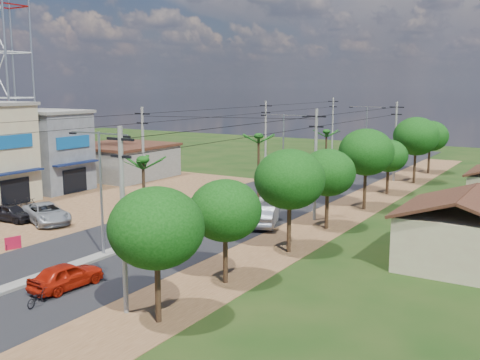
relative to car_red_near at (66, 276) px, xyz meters
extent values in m
plane|color=black|center=(-2.51, 5.25, -0.71)|extent=(160.00, 160.00, 0.00)
cube|color=black|center=(-2.51, 20.25, -0.69)|extent=(12.00, 110.00, 0.04)
cube|color=#605E56|center=(-2.51, 23.25, -0.62)|extent=(1.00, 90.00, 0.18)
cube|color=#51361B|center=(-17.51, 13.25, -0.69)|extent=(18.00, 46.00, 0.04)
cube|color=#51361B|center=(5.99, 20.25, -0.70)|extent=(5.00, 90.00, 0.03)
cube|color=#0F1A41|center=(-20.11, 12.25, 2.39)|extent=(0.80, 5.40, 0.15)
cube|color=black|center=(-20.46, 12.25, 0.59)|extent=(0.10, 3.00, 2.40)
cube|color=navy|center=(-20.43, 12.25, 5.14)|extent=(0.12, 4.20, 1.20)
cube|color=#4B4D52|center=(-24.51, 19.25, 3.29)|extent=(8.00, 6.00, 8.00)
cube|color=#605E56|center=(-24.51, 19.25, 7.44)|extent=(8.40, 6.40, 0.30)
cube|color=#0F1A41|center=(-20.11, 19.25, 2.39)|extent=(0.80, 5.40, 0.15)
cube|color=black|center=(-20.46, 19.25, 0.59)|extent=(0.10, 3.00, 2.40)
cube|color=navy|center=(-20.43, 19.25, 4.49)|extent=(0.12, 4.20, 1.20)
cube|color=#605E56|center=(-23.51, 29.25, 1.09)|extent=(10.00, 10.00, 3.60)
cube|color=#321810|center=(-23.51, 29.25, 3.09)|extent=(10.40, 10.40, 0.30)
cylinder|color=gray|center=(-27.91, 17.65, 18.29)|extent=(0.24, 0.24, 38.00)
cylinder|color=gray|center=(-27.91, 20.85, 18.29)|extent=(0.24, 0.24, 38.00)
cylinder|color=gray|center=(-31.11, 20.85, 18.29)|extent=(0.24, 0.24, 38.00)
cube|color=tan|center=(17.49, 15.25, 0.94)|extent=(7.00, 7.00, 3.30)
cylinder|color=black|center=(6.99, -0.75, 1.39)|extent=(0.28, 0.28, 4.20)
ellipsoid|color=black|center=(6.99, -0.75, 3.79)|extent=(4.40, 4.40, 3.74)
cylinder|color=black|center=(6.79, 5.25, 1.21)|extent=(0.28, 0.28, 3.85)
ellipsoid|color=black|center=(6.79, 5.25, 3.41)|extent=(4.00, 4.00, 3.40)
cylinder|color=black|center=(7.19, 12.25, 1.56)|extent=(0.28, 0.28, 4.55)
ellipsoid|color=black|center=(7.19, 12.25, 4.16)|extent=(4.60, 4.60, 3.91)
cylinder|color=black|center=(6.89, 19.25, 1.32)|extent=(0.28, 0.28, 4.06)
ellipsoid|color=black|center=(6.89, 19.25, 3.64)|extent=(4.20, 4.20, 3.57)
cylinder|color=black|center=(7.09, 27.25, 1.67)|extent=(0.28, 0.28, 4.76)
ellipsoid|color=black|center=(7.09, 27.25, 4.39)|extent=(4.80, 4.80, 4.08)
cylinder|color=black|center=(6.69, 35.25, 1.11)|extent=(0.28, 0.28, 3.64)
ellipsoid|color=black|center=(6.69, 35.25, 3.19)|extent=(3.80, 3.80, 3.23)
cylinder|color=black|center=(7.29, 43.25, 1.74)|extent=(0.28, 0.28, 4.90)
ellipsoid|color=black|center=(7.29, 43.25, 4.54)|extent=(5.00, 5.00, 4.25)
cylinder|color=black|center=(6.99, 51.25, 1.46)|extent=(0.28, 0.28, 4.34)
ellipsoid|color=black|center=(6.99, 51.25, 3.94)|extent=(4.40, 4.40, 3.74)
cylinder|color=black|center=(-2.51, 9.25, 2.19)|extent=(0.22, 0.22, 5.80)
cylinder|color=black|center=(-2.51, 25.25, 2.39)|extent=(0.22, 0.22, 6.20)
cylinder|color=black|center=(-2.51, 41.25, 2.04)|extent=(0.22, 0.22, 5.50)
cylinder|color=gray|center=(-2.51, 5.25, 3.29)|extent=(0.16, 0.16, 8.00)
cube|color=gray|center=(-1.31, 5.25, 7.19)|extent=(2.40, 0.08, 0.08)
cube|color=gray|center=(-3.71, 5.25, 7.19)|extent=(2.40, 0.08, 0.08)
cube|color=black|center=(-0.21, 5.25, 7.09)|extent=(0.50, 0.18, 0.12)
cube|color=black|center=(-4.81, 5.25, 7.09)|extent=(0.50, 0.18, 0.12)
cylinder|color=gray|center=(-2.51, 30.25, 3.29)|extent=(0.16, 0.16, 8.00)
cube|color=gray|center=(-1.31, 30.25, 7.19)|extent=(2.40, 0.08, 0.08)
cube|color=gray|center=(-3.71, 30.25, 7.19)|extent=(2.40, 0.08, 0.08)
cube|color=black|center=(-0.21, 30.25, 7.09)|extent=(0.50, 0.18, 0.12)
cube|color=black|center=(-4.81, 30.25, 7.09)|extent=(0.50, 0.18, 0.12)
cylinder|color=gray|center=(-2.51, 55.25, 3.29)|extent=(0.16, 0.16, 8.00)
cube|color=gray|center=(-1.31, 55.25, 7.19)|extent=(2.40, 0.08, 0.08)
cube|color=gray|center=(-3.71, 55.25, 7.19)|extent=(2.40, 0.08, 0.08)
cube|color=black|center=(-0.21, 55.25, 7.09)|extent=(0.50, 0.18, 0.12)
cube|color=black|center=(-4.81, 55.25, 7.09)|extent=(0.50, 0.18, 0.12)
cylinder|color=#605E56|center=(-9.51, 17.25, 3.79)|extent=(0.24, 0.24, 9.00)
cube|color=black|center=(-9.51, 17.25, 7.69)|extent=(1.60, 0.12, 0.12)
cube|color=black|center=(-9.51, 17.25, 6.89)|extent=(1.20, 0.12, 0.12)
cylinder|color=#605E56|center=(-9.51, 39.25, 3.79)|extent=(0.24, 0.24, 9.00)
cube|color=black|center=(-9.51, 39.25, 7.69)|extent=(1.60, 0.12, 0.12)
cube|color=black|center=(-9.51, 39.25, 6.89)|extent=(1.20, 0.12, 0.12)
cylinder|color=#605E56|center=(-9.51, 60.25, 3.79)|extent=(0.24, 0.24, 9.00)
cube|color=black|center=(-9.51, 60.25, 7.69)|extent=(1.60, 0.12, 0.12)
cube|color=black|center=(-9.51, 60.25, 6.89)|extent=(1.20, 0.12, 0.12)
cylinder|color=#605E56|center=(4.99, -0.75, 3.79)|extent=(0.24, 0.24, 9.00)
cube|color=black|center=(4.99, -0.75, 7.69)|extent=(1.60, 0.12, 0.12)
cube|color=black|center=(4.99, -0.75, 6.89)|extent=(1.20, 0.12, 0.12)
cylinder|color=#605E56|center=(4.99, 21.25, 3.79)|extent=(0.24, 0.24, 9.00)
cube|color=black|center=(4.99, 21.25, 7.69)|extent=(1.60, 0.12, 0.12)
cube|color=black|center=(4.99, 21.25, 6.89)|extent=(1.20, 0.12, 0.12)
cylinder|color=#605E56|center=(4.99, 43.25, 3.79)|extent=(0.24, 0.24, 9.00)
cube|color=black|center=(4.99, 43.25, 7.69)|extent=(1.60, 0.12, 0.12)
cube|color=black|center=(4.99, 43.25, 6.89)|extent=(1.20, 0.12, 0.12)
imported|color=#9A1708|center=(0.00, 0.00, 0.00)|extent=(1.95, 4.28, 1.42)
imported|color=#909497|center=(2.49, 17.53, 0.10)|extent=(3.36, 5.21, 1.62)
imported|color=silver|center=(-6.58, 36.77, 0.01)|extent=(3.60, 5.38, 1.45)
imported|color=#909497|center=(-12.73, 9.24, 0.07)|extent=(6.16, 4.46, 1.56)
imported|color=black|center=(-15.59, 8.13, -0.01)|extent=(4.23, 1.97, 1.40)
imported|color=black|center=(0.63, -2.39, -0.31)|extent=(0.84, 1.61, 0.80)
imported|color=black|center=(-7.51, 18.71, -0.28)|extent=(1.00, 1.73, 0.86)
imported|color=black|center=(-5.75, 33.26, -0.19)|extent=(1.05, 1.81, 1.05)
cube|color=#AD102C|center=(-8.75, 3.18, -0.26)|extent=(0.37, 1.05, 0.89)
cylinder|color=black|center=(-8.75, 2.69, -0.49)|extent=(0.04, 0.04, 0.45)
cylinder|color=black|center=(-8.75, 3.67, -0.49)|extent=(0.04, 0.04, 0.45)
imported|color=black|center=(-18.37, 9.52, -0.21)|extent=(1.69, 0.58, 1.00)
imported|color=black|center=(-18.37, 10.82, -0.21)|extent=(1.69, 0.58, 1.00)
imported|color=black|center=(-18.37, 12.12, -0.21)|extent=(1.69, 0.58, 1.00)
camera|label=1|loc=(23.02, -19.68, 10.13)|focal=42.00mm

